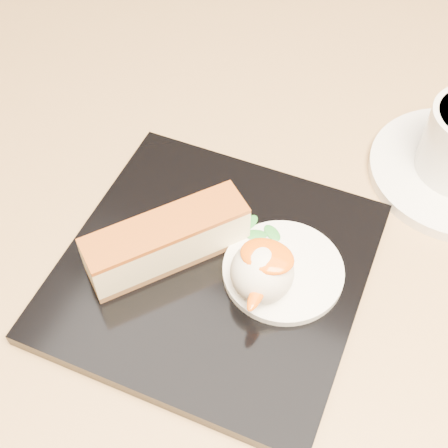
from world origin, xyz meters
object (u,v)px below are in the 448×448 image
at_px(dessert_plate, 214,270).
at_px(cheesecake, 167,241).
at_px(ice_cream_scoop, 262,272).
at_px(table, 202,285).

distance_m(dessert_plate, cheesecake, 0.04).
bearing_deg(ice_cream_scoop, cheesecake, -180.00).
distance_m(table, dessert_plate, 0.18).
height_order(cheesecake, ice_cream_scoop, ice_cream_scoop).
height_order(dessert_plate, cheesecake, cheesecake).
xyz_separation_m(table, ice_cream_scoop, (0.09, -0.08, 0.19)).
bearing_deg(ice_cream_scoop, table, 138.44).
relative_size(dessert_plate, cheesecake, 1.92).
height_order(dessert_plate, ice_cream_scoop, ice_cream_scoop).
bearing_deg(cheesecake, table, 49.67).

